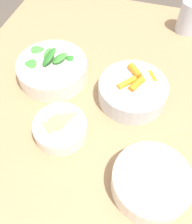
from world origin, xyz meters
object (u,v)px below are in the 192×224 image
object	(u,v)px
bowl_carrots	(133,90)
bowl_cookies	(60,128)
bowl_beans_hotdog	(151,182)
cup	(189,17)
bowl_greens	(52,69)

from	to	relation	value
bowl_carrots	bowl_cookies	bearing A→B (deg)	-41.87
bowl_beans_hotdog	cup	distance (m)	0.58
bowl_greens	bowl_cookies	xyz separation A→B (m)	(0.17, 0.09, -0.01)
bowl_carrots	cup	size ratio (longest dim) A/B	1.72
bowl_carrots	bowl_cookies	xyz separation A→B (m)	(0.16, -0.14, -0.01)
bowl_carrots	cup	xyz separation A→B (m)	(-0.34, 0.11, 0.02)
bowl_beans_hotdog	cup	size ratio (longest dim) A/B	1.55
bowl_greens	bowl_cookies	world-z (taller)	bowl_greens
bowl_carrots	bowl_cookies	size ratio (longest dim) A/B	1.40
bowl_cookies	cup	world-z (taller)	cup
bowl_greens	cup	size ratio (longest dim) A/B	1.88
cup	bowl_greens	bearing A→B (deg)	-46.44
bowl_carrots	bowl_greens	size ratio (longest dim) A/B	0.92
cup	bowl_beans_hotdog	bearing A→B (deg)	-2.63
bowl_carrots	bowl_beans_hotdog	bearing A→B (deg)	20.43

